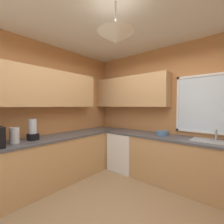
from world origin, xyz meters
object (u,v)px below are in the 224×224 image
object	(u,v)px
kettle	(14,135)
sink_assembly	(215,141)
dishwasher	(125,151)
blender_appliance	(33,131)
bowl	(162,133)

from	to	relation	value
kettle	sink_assembly	xyz separation A→B (m)	(2.36, 2.09, -0.11)
dishwasher	kettle	world-z (taller)	kettle
kettle	sink_assembly	distance (m)	3.15
dishwasher	kettle	distance (m)	2.23
kettle	blender_appliance	bearing A→B (deg)	94.06
bowl	dishwasher	bearing A→B (deg)	-178.00
bowl	blender_appliance	bearing A→B (deg)	-130.07
sink_assembly	blender_appliance	xyz separation A→B (m)	(-2.38, -1.81, 0.15)
dishwasher	blender_appliance	bearing A→B (deg)	-110.39
dishwasher	bowl	distance (m)	1.00
sink_assembly	blender_appliance	size ratio (longest dim) A/B	1.87
kettle	sink_assembly	bearing A→B (deg)	41.60
dishwasher	sink_assembly	size ratio (longest dim) A/B	1.26
sink_assembly	bowl	xyz separation A→B (m)	(-0.86, -0.01, 0.04)
bowl	blender_appliance	distance (m)	2.36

